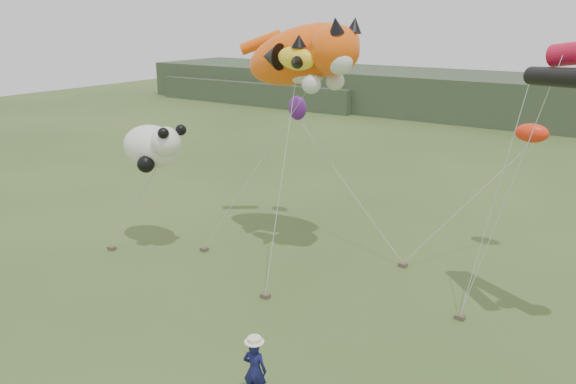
# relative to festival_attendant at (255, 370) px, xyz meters

# --- Properties ---
(ground) EXTENTS (120.00, 120.00, 0.00)m
(ground) POSITION_rel_festival_attendant_xyz_m (-1.11, 1.51, -0.85)
(ground) COLOR #385123
(ground) RESTS_ON ground
(headland) EXTENTS (90.00, 13.00, 4.00)m
(headland) POSITION_rel_festival_attendant_xyz_m (-4.22, 46.20, 1.07)
(headland) COLOR #2D3D28
(headland) RESTS_ON ground
(festival_attendant) EXTENTS (0.70, 0.55, 1.70)m
(festival_attendant) POSITION_rel_festival_attendant_xyz_m (0.00, 0.00, 0.00)
(festival_attendant) COLOR #121545
(festival_attendant) RESTS_ON ground
(sandbag_anchors) EXTENTS (14.20, 5.49, 0.15)m
(sandbag_anchors) POSITION_rel_festival_attendant_xyz_m (-3.65, 6.34, -0.77)
(sandbag_anchors) COLOR brown
(sandbag_anchors) RESTS_ON ground
(cat_kite) EXTENTS (6.50, 3.47, 3.43)m
(cat_kite) POSITION_rel_festival_attendant_xyz_m (-4.37, 9.46, 7.08)
(cat_kite) COLOR #FF580C
(cat_kite) RESTS_ON ground
(fish_kite) EXTENTS (2.62, 1.78, 1.37)m
(fish_kite) POSITION_rel_festival_attendant_xyz_m (-4.55, 8.20, 7.07)
(fish_kite) COLOR yellow
(fish_kite) RESTS_ON ground
(panda_kite) EXTENTS (3.14, 2.03, 1.95)m
(panda_kite) POSITION_rel_festival_attendant_xyz_m (-9.52, 5.85, 3.46)
(panda_kite) COLOR white
(panda_kite) RESTS_ON ground
(misc_kites) EXTENTS (10.87, 2.22, 1.25)m
(misc_kites) POSITION_rel_festival_attendant_xyz_m (-1.23, 12.67, 4.35)
(misc_kites) COLOR #FF2D10
(misc_kites) RESTS_ON ground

